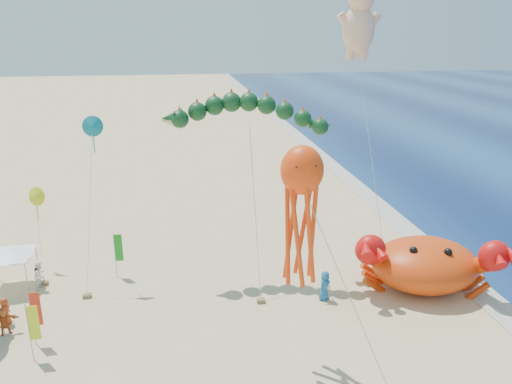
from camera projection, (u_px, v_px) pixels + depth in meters
ground at (293, 300)px, 30.77m from camera, size 320.00×320.00×0.00m
foam_strip at (472, 285)px, 32.58m from camera, size 320.00×320.00×0.00m
crab_inflatable at (426, 263)px, 31.66m from camera, size 9.19×7.27×4.03m
dragon_kite at (247, 118)px, 31.72m from camera, size 10.81×6.36×11.71m
cherub_kite at (359, 20)px, 36.04m from camera, size 2.56×6.38×18.98m
octopus_kite at (301, 205)px, 22.90m from camera, size 4.69×5.54×11.05m
canopy_white at (8, 252)px, 31.63m from camera, size 3.14×3.14×2.71m
feather_flags at (37, 285)px, 28.46m from camera, size 10.19×8.53×3.20m
beachgoers at (70, 287)px, 30.53m from camera, size 23.54×8.46×1.90m
small_kites at (9, 195)px, 28.98m from camera, size 8.55×12.91×10.85m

